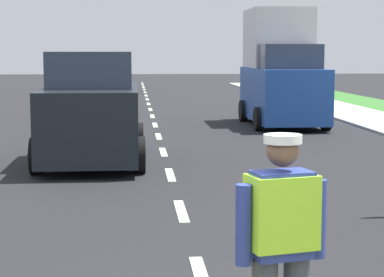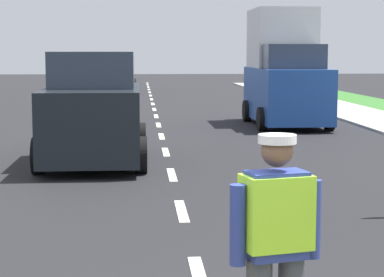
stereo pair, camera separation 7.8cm
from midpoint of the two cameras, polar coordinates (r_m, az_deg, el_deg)
ground_plane at (r=25.29m, az=-2.78°, el=1.81°), size 96.00×96.00×0.00m
lane_center_line at (r=29.48m, az=-2.99°, el=2.54°), size 0.14×46.40×0.01m
road_worker at (r=5.02m, az=7.29°, el=-8.07°), size 0.72×0.49×1.67m
delivery_truck at (r=22.14m, az=7.45°, el=5.22°), size 2.16×4.60×3.54m
car_oncoming_lead at (r=14.57m, az=-7.60°, el=2.13°), size 2.09×4.21×2.22m
car_oncoming_third at (r=40.95m, az=-5.84°, el=5.01°), size 2.07×4.04×1.99m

